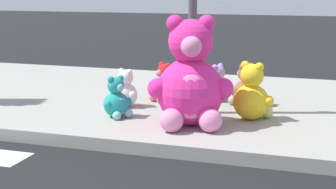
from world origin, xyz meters
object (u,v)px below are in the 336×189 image
(plush_pink_large, at_px, (190,82))
(plush_brown, at_px, (245,89))
(plush_teal, at_px, (117,101))
(plush_red, at_px, (164,86))
(plush_white, at_px, (125,92))
(plush_yellow, at_px, (252,96))
(plush_lavender, at_px, (216,86))

(plush_pink_large, bearing_deg, plush_brown, 69.33)
(plush_teal, height_order, plush_red, plush_red)
(plush_white, bearing_deg, plush_brown, 19.78)
(plush_brown, xyz_separation_m, plush_teal, (-1.42, -1.11, -0.02))
(plush_yellow, relative_size, plush_red, 1.28)
(plush_lavender, bearing_deg, plush_red, -157.75)
(plush_pink_large, xyz_separation_m, plush_lavender, (0.01, 1.40, -0.30))
(plush_yellow, bearing_deg, plush_white, 175.33)
(plush_lavender, bearing_deg, plush_pink_large, -90.43)
(plush_red, bearing_deg, plush_pink_large, -58.40)
(plush_yellow, distance_m, plush_white, 1.75)
(plush_yellow, xyz_separation_m, plush_brown, (-0.20, 0.70, -0.05))
(plush_white, height_order, plush_brown, plush_brown)
(plush_pink_large, relative_size, plush_yellow, 1.80)
(plush_white, xyz_separation_m, plush_brown, (1.55, 0.56, 0.03))
(plush_lavender, relative_size, plush_brown, 0.91)
(plush_lavender, distance_m, plush_yellow, 1.10)
(plush_white, height_order, plush_red, plush_red)
(plush_white, relative_size, plush_red, 0.93)
(plush_white, relative_size, plush_teal, 0.99)
(plush_white, distance_m, plush_teal, 0.57)
(plush_lavender, distance_m, plush_white, 1.34)
(plush_pink_large, xyz_separation_m, plush_white, (-1.09, 0.64, -0.31))
(plush_pink_large, height_order, plush_white, plush_pink_large)
(plush_yellow, bearing_deg, plush_teal, -165.68)
(plush_yellow, height_order, plush_teal, plush_yellow)
(plush_pink_large, distance_m, plush_yellow, 0.85)
(plush_yellow, relative_size, plush_teal, 1.36)
(plush_lavender, height_order, plush_yellow, plush_yellow)
(plush_teal, bearing_deg, plush_pink_large, -5.13)
(plush_lavender, xyz_separation_m, plush_yellow, (0.64, -0.90, 0.07))
(plush_lavender, distance_m, plush_teal, 1.64)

